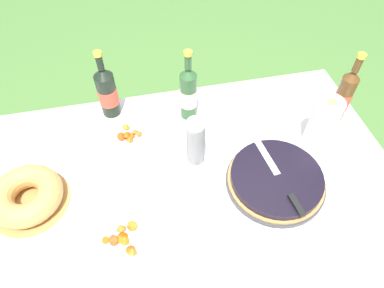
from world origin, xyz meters
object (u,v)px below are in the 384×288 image
serving_knife (281,180)px  snack_plate_near (128,137)px  bundt_cake (27,196)px  snack_plate_left (121,241)px  berry_tart (276,179)px  juice_bottle_red (107,92)px  cider_bottle_green (188,93)px  cup_stack (196,143)px  cider_bottle_amber (344,96)px  paper_towel_roll (322,123)px

serving_knife → snack_plate_near: size_ratio=1.79×
snack_plate_near → serving_knife: bearing=-35.0°
bundt_cake → snack_plate_left: 0.39m
berry_tart → juice_bottle_red: (-0.59, 0.53, 0.09)m
cider_bottle_green → snack_plate_near: cider_bottle_green is taller
snack_plate_left → cider_bottle_green: bearing=57.5°
serving_knife → berry_tart: bearing=0.0°
bundt_cake → cider_bottle_green: cider_bottle_green is taller
cider_bottle_green → juice_bottle_red: cider_bottle_green is taller
serving_knife → cup_stack: cup_stack is taller
cup_stack → snack_plate_near: 0.33m
bundt_cake → cider_bottle_amber: (1.31, 0.17, 0.09)m
cider_bottle_green → cider_bottle_amber: bearing=-13.7°
berry_tart → bundt_cake: bearing=173.0°
cup_stack → juice_bottle_red: (-0.32, 0.35, 0.01)m
berry_tart → bundt_cake: bundt_cake is taller
cider_bottle_amber → serving_knife: bearing=-141.5°
serving_knife → snack_plate_left: (-0.60, -0.09, -0.05)m
cider_bottle_amber → snack_plate_near: size_ratio=1.64×
berry_tart → snack_plate_left: size_ratio=1.76×
cup_stack → cider_bottle_green: (0.03, 0.26, 0.02)m
berry_tart → cider_bottle_amber: size_ratio=1.11×
cider_bottle_amber → snack_plate_left: cider_bottle_amber is taller
cup_stack → snack_plate_left: cup_stack is taller
cider_bottle_amber → snack_plate_near: bearing=175.9°
cider_bottle_green → juice_bottle_red: size_ratio=1.05×
bundt_cake → paper_towel_roll: bearing=2.5°
cup_stack → paper_towel_roll: (0.52, -0.01, 0.00)m
berry_tart → bundt_cake: size_ratio=1.32×
cup_stack → juice_bottle_red: juice_bottle_red is taller
juice_bottle_red → snack_plate_left: bearing=-90.9°
bundt_cake → juice_bottle_red: juice_bottle_red is taller
cider_bottle_green → snack_plate_near: bearing=-162.5°
juice_bottle_red → serving_knife: bearing=-43.1°
cider_bottle_amber → snack_plate_left: (-0.99, -0.39, -0.12)m
cup_stack → snack_plate_near: bearing=146.2°
serving_knife → cider_bottle_amber: size_ratio=1.09×
cup_stack → cider_bottle_green: size_ratio=0.67×
juice_bottle_red → snack_plate_near: 0.22m
berry_tart → cider_bottle_amber: bearing=35.5°
serving_knife → cider_bottle_amber: cider_bottle_amber is taller
serving_knife → juice_bottle_red: (-0.59, 0.56, 0.06)m
cider_bottle_amber → snack_plate_left: bearing=-158.3°
serving_knife → cider_bottle_amber: (0.39, 0.31, 0.07)m
bundt_cake → snack_plate_near: (0.38, 0.23, -0.03)m
serving_knife → paper_towel_roll: bearing=-58.0°
berry_tart → snack_plate_left: (-0.60, -0.12, -0.02)m
serving_knife → snack_plate_left: 0.61m
snack_plate_left → bundt_cake: bearing=144.3°
cup_stack → snack_plate_near: (-0.26, 0.17, -0.10)m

